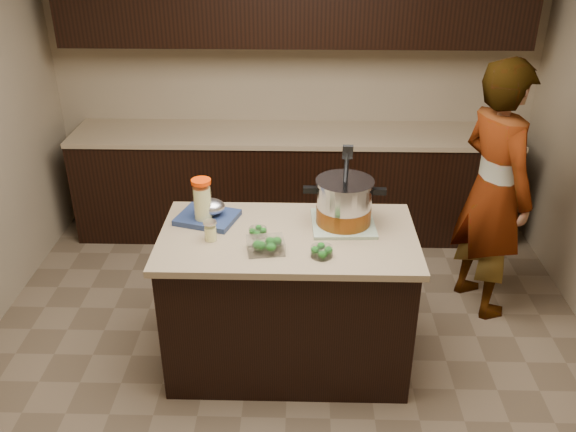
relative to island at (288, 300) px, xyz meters
The scene contains 13 objects.
ground_plane 0.45m from the island, ahead, with size 4.00×4.00×0.00m, color brown.
room_shell 1.26m from the island, ahead, with size 4.04×4.04×2.72m.
back_cabinets 1.81m from the island, 90.00° to the left, with size 3.60×0.63×2.33m.
island is the anchor object (origin of this frame).
dish_towel 0.57m from the island, 21.73° to the left, with size 0.36×0.36×0.02m, color #5F885C.
stock_pot 0.67m from the island, 21.70° to the left, with size 0.47×0.34×0.48m.
lemonade_pitcher 0.77m from the island, 165.67° to the left, with size 0.14×0.14×0.28m.
mason_jar 0.66m from the island, behind, with size 0.10×0.10×0.12m.
broccoli_tub_left 0.50m from the island, behind, with size 0.13×0.13×0.05m.
broccoli_tub_right 0.56m from the island, 50.91° to the right, with size 0.14×0.14×0.06m.
broccoli_tub_rect 0.53m from the island, 122.12° to the right, with size 0.22×0.17×0.07m.
blue_tray 0.70m from the island, 160.60° to the left, with size 0.40×0.35×0.13m.
person 1.55m from the island, 26.14° to the left, with size 0.64×0.42×1.76m, color gray.
Camera 1 is at (0.08, -3.00, 2.59)m, focal length 38.00 mm.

